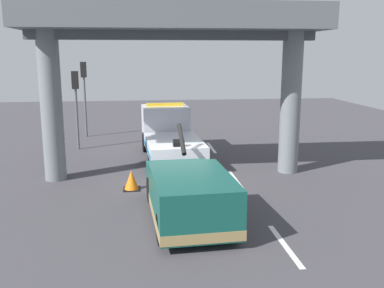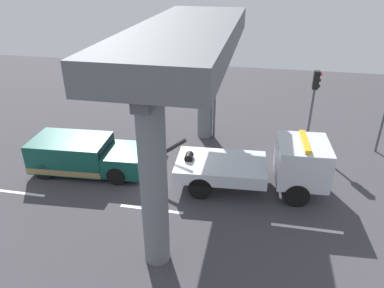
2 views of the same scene
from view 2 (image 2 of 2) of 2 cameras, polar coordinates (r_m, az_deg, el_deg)
The scene contains 10 objects.
ground_plane at distance 16.70m, azimuth -4.02°, elevation -5.55°, with size 60.00×40.00×0.10m, color #423F44.
lane_stripe_west at distance 17.39m, azimuth -25.76°, elevation -6.86°, with size 2.60×0.16×0.01m, color silver.
lane_stripe_mid at distance 14.83m, azimuth -6.37°, elevation -10.12°, with size 2.60×0.16×0.01m, color silver.
lane_stripe_east at distance 14.48m, azimuth 17.57°, elevation -12.51°, with size 2.60×0.16×0.01m, color silver.
tow_truck_white at distance 15.64m, azimuth 11.66°, elevation -3.17°, with size 7.31×2.73×2.46m.
towed_van_green at distance 17.63m, azimuth -16.62°, elevation -1.72°, with size 5.31×2.48×1.58m.
overpass_structure at distance 14.22m, azimuth -0.88°, elevation 14.04°, with size 3.60×11.62×6.78m.
traffic_light_near at distance 19.34m, azimuth 3.70°, elevation 8.73°, with size 0.39×0.32×3.93m.
traffic_light_far at distance 19.35m, azimuth 18.67°, elevation 7.66°, with size 0.39×0.32×4.06m.
traffic_cone_orange at distance 18.15m, azimuth -4.90°, elevation -1.29°, with size 0.61×0.61×0.73m.
Camera 2 is at (3.88, -13.55, 8.90)m, focal length 34.00 mm.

